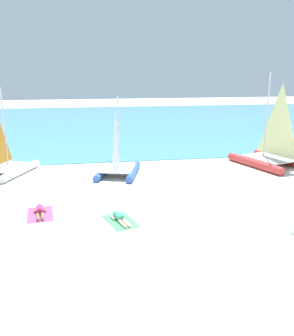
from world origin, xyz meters
TOP-DOWN VIEW (x-y plane):
  - ground_plane at (0.00, 10.00)m, footprint 120.00×120.00m
  - ocean_water at (0.00, 31.34)m, footprint 120.00×40.00m
  - sailboat_red at (9.02, 8.69)m, footprint 4.32×5.40m
  - sailboat_white at (-8.26, 9.59)m, footprint 3.92×4.71m
  - sailboat_blue at (-1.29, 8.19)m, footprint 3.24×4.15m
  - towel_left at (-5.32, 2.43)m, footprint 1.32×2.02m
  - sunbather_left at (-5.33, 2.50)m, footprint 0.60×1.57m
  - towel_right at (-1.85, 1.07)m, footprint 1.60×2.13m
  - sunbather_right at (-1.87, 1.13)m, footprint 0.82×1.54m

SIDE VIEW (x-z plane):
  - ground_plane at x=0.00m, z-range 0.00..0.00m
  - towel_left at x=-5.32m, z-range 0.00..0.01m
  - towel_right at x=-1.85m, z-range 0.00..0.01m
  - ocean_water at x=0.00m, z-range 0.00..0.05m
  - sunbather_left at x=-5.33m, z-range -0.02..0.28m
  - sunbather_right at x=-1.87m, z-range -0.02..0.28m
  - sailboat_blue at x=-1.29m, z-range -1.67..3.09m
  - sailboat_white at x=-8.26m, z-range -1.85..3.41m
  - sailboat_red at x=9.02m, z-range -2.15..3.98m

